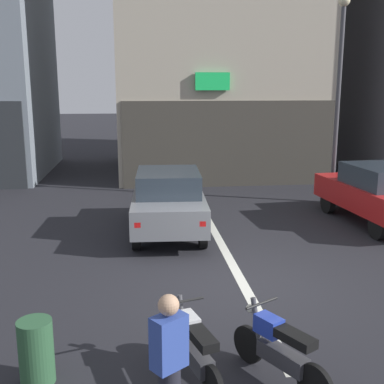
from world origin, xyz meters
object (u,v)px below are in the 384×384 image
object	(u,v)px
motorcycle_blue_row_left_mid	(279,349)
car_black_down_street	(214,155)
car_red_parked_kerbside	(379,192)
trash_bin	(36,352)
motorcycle_white_row_leftmost	(194,348)
person_by_motorcycles	(169,368)
car_grey_crossing_near	(168,199)
street_lamp	(339,79)

from	to	relation	value
motorcycle_blue_row_left_mid	car_black_down_street	bearing A→B (deg)	84.04
car_red_parked_kerbside	trash_bin	size ratio (longest dim) A/B	4.99
motorcycle_blue_row_left_mid	motorcycle_white_row_leftmost	bearing A→B (deg)	172.14
motorcycle_white_row_leftmost	person_by_motorcycles	world-z (taller)	person_by_motorcycles
car_grey_crossing_near	car_red_parked_kerbside	size ratio (longest dim) A/B	0.98
car_grey_crossing_near	person_by_motorcycles	distance (m)	7.47
street_lamp	motorcycle_white_row_leftmost	size ratio (longest dim) A/B	3.95
car_red_parked_kerbside	motorcycle_blue_row_left_mid	distance (m)	8.29
street_lamp	motorcycle_blue_row_left_mid	bearing A→B (deg)	-116.14
car_red_parked_kerbside	person_by_motorcycles	world-z (taller)	person_by_motorcycles
car_grey_crossing_near	motorcycle_blue_row_left_mid	distance (m)	6.66
street_lamp	motorcycle_blue_row_left_mid	world-z (taller)	street_lamp
car_black_down_street	motorcycle_white_row_leftmost	bearing A→B (deg)	-100.21
car_red_parked_kerbside	street_lamp	size ratio (longest dim) A/B	0.66
motorcycle_blue_row_left_mid	trash_bin	bearing A→B (deg)	173.80
car_red_parked_kerbside	motorcycle_blue_row_left_mid	bearing A→B (deg)	-125.43
motorcycle_blue_row_left_mid	car_grey_crossing_near	bearing A→B (deg)	98.36
street_lamp	motorcycle_white_row_leftmost	xyz separation A→B (m)	(-5.63, -9.13, -3.47)
car_red_parked_kerbside	motorcycle_blue_row_left_mid	size ratio (longest dim) A/B	2.87
street_lamp	person_by_motorcycles	xyz separation A→B (m)	(-6.01, -10.16, -3.07)
trash_bin	person_by_motorcycles	bearing A→B (deg)	-37.03
person_by_motorcycles	trash_bin	distance (m)	2.06
car_grey_crossing_near	car_black_down_street	bearing A→B (deg)	72.68
street_lamp	person_by_motorcycles	size ratio (longest dim) A/B	3.84
street_lamp	trash_bin	size ratio (longest dim) A/B	7.54
car_red_parked_kerbside	motorcycle_blue_row_left_mid	world-z (taller)	car_red_parked_kerbside
street_lamp	person_by_motorcycles	distance (m)	12.20
car_black_down_street	motorcycle_white_row_leftmost	size ratio (longest dim) A/B	2.53
person_by_motorcycles	car_grey_crossing_near	bearing A→B (deg)	86.27
street_lamp	motorcycle_white_row_leftmost	distance (m)	11.27
car_red_parked_kerbside	car_black_down_street	xyz separation A→B (m)	(-3.28, 7.80, 0.00)
car_red_parked_kerbside	motorcycle_white_row_leftmost	xyz separation A→B (m)	(-5.87, -6.59, -0.43)
car_black_down_street	motorcycle_white_row_leftmost	distance (m)	14.64
street_lamp	motorcycle_blue_row_left_mid	size ratio (longest dim) A/B	4.33
motorcycle_white_row_leftmost	trash_bin	xyz separation A→B (m)	(-1.99, 0.18, -0.03)
car_grey_crossing_near	motorcycle_blue_row_left_mid	size ratio (longest dim) A/B	2.82
motorcycle_white_row_leftmost	trash_bin	bearing A→B (deg)	174.70
car_black_down_street	motorcycle_blue_row_left_mid	world-z (taller)	car_black_down_street
trash_bin	street_lamp	bearing A→B (deg)	49.58
trash_bin	motorcycle_white_row_leftmost	bearing A→B (deg)	-5.30
car_grey_crossing_near	person_by_motorcycles	size ratio (longest dim) A/B	2.50
person_by_motorcycles	trash_bin	size ratio (longest dim) A/B	1.96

